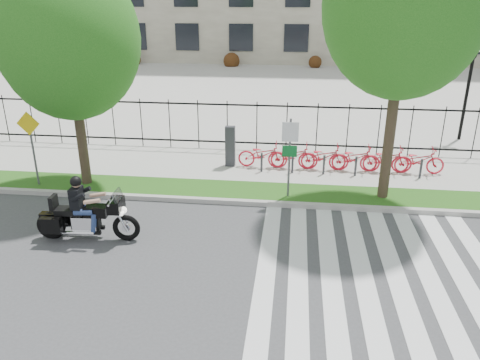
# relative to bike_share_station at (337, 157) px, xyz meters

# --- Properties ---
(ground) EXTENTS (120.00, 120.00, 0.00)m
(ground) POSITION_rel_bike_share_station_xyz_m (-4.27, -7.20, -0.63)
(ground) COLOR #3D3D40
(ground) RESTS_ON ground
(curb) EXTENTS (60.00, 0.20, 0.15)m
(curb) POSITION_rel_bike_share_station_xyz_m (-4.27, -3.10, -0.55)
(curb) COLOR #A29E98
(curb) RESTS_ON ground
(grass_verge) EXTENTS (60.00, 1.50, 0.15)m
(grass_verge) POSITION_rel_bike_share_station_xyz_m (-4.27, -2.25, -0.55)
(grass_verge) COLOR #255615
(grass_verge) RESTS_ON ground
(sidewalk) EXTENTS (60.00, 3.50, 0.15)m
(sidewalk) POSITION_rel_bike_share_station_xyz_m (-4.27, 0.25, -0.55)
(sidewalk) COLOR #AFADA3
(sidewalk) RESTS_ON ground
(plaza) EXTENTS (80.00, 34.00, 0.10)m
(plaza) POSITION_rel_bike_share_station_xyz_m (-4.27, 17.80, -0.58)
(plaza) COLOR #AFADA3
(plaza) RESTS_ON ground
(crosswalk_stripes) EXTENTS (5.70, 8.00, 0.01)m
(crosswalk_stripes) POSITION_rel_bike_share_station_xyz_m (0.55, -7.20, -0.62)
(crosswalk_stripes) COLOR silver
(crosswalk_stripes) RESTS_ON ground
(iron_fence) EXTENTS (30.00, 0.06, 2.00)m
(iron_fence) POSITION_rel_bike_share_station_xyz_m (-4.27, 2.00, 0.52)
(iron_fence) COLOR black
(iron_fence) RESTS_ON sidewalk
(lamp_post_right) EXTENTS (1.06, 0.70, 4.25)m
(lamp_post_right) POSITION_rel_bike_share_station_xyz_m (5.73, 4.80, 2.58)
(lamp_post_right) COLOR black
(lamp_post_right) RESTS_ON ground
(street_tree_1) EXTENTS (4.31, 4.31, 7.17)m
(street_tree_1) POSITION_rel_bike_share_station_xyz_m (-8.47, -2.25, 4.20)
(street_tree_1) COLOR #37281E
(street_tree_1) RESTS_ON grass_verge
(street_tree_2) EXTENTS (4.51, 4.51, 8.27)m
(street_tree_2) POSITION_rel_bike_share_station_xyz_m (1.29, -2.25, 5.18)
(street_tree_2) COLOR #37281E
(street_tree_2) RESTS_ON grass_verge
(bike_share_station) EXTENTS (7.78, 0.86, 1.50)m
(bike_share_station) POSITION_rel_bike_share_station_xyz_m (0.00, 0.00, 0.00)
(bike_share_station) COLOR #2D2D33
(bike_share_station) RESTS_ON sidewalk
(sign_pole_regulatory) EXTENTS (0.50, 0.09, 2.50)m
(sign_pole_regulatory) POSITION_rel_bike_share_station_xyz_m (-1.67, -2.62, 1.11)
(sign_pole_regulatory) COLOR #59595B
(sign_pole_regulatory) RESTS_ON grass_verge
(sign_pole_warning) EXTENTS (0.78, 0.09, 2.49)m
(sign_pole_warning) POSITION_rel_bike_share_station_xyz_m (-10.01, -2.62, 1.11)
(sign_pole_warning) COLOR #59595B
(sign_pole_warning) RESTS_ON grass_verge
(motorcycle_rider) EXTENTS (2.79, 0.84, 2.15)m
(motorcycle_rider) POSITION_rel_bike_share_station_xyz_m (-6.87, -5.77, 0.09)
(motorcycle_rider) COLOR black
(motorcycle_rider) RESTS_ON ground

